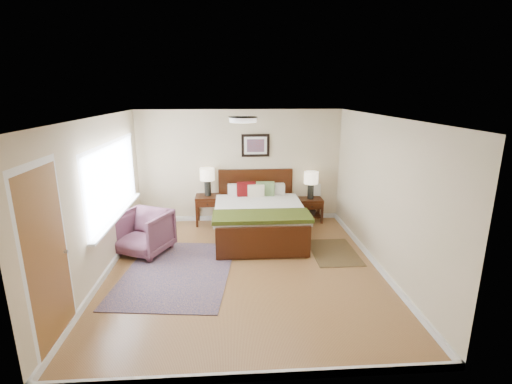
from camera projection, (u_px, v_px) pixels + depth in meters
floor at (244, 269)px, 6.20m from camera, size 5.00×5.00×0.00m
back_wall at (240, 166)px, 8.28m from camera, size 4.50×0.04×2.50m
front_wall at (253, 271)px, 3.46m from camera, size 4.50×0.04×2.50m
left_wall at (98, 200)px, 5.73m from camera, size 0.04×5.00×2.50m
right_wall at (382, 195)px, 6.02m from camera, size 0.04×5.00×2.50m
ceiling at (243, 117)px, 5.54m from camera, size 4.50×5.00×0.02m
window at (115, 181)px, 6.37m from camera, size 0.11×2.72×1.32m
door at (48, 260)px, 4.09m from camera, size 0.06×1.00×2.18m
ceil_fixture at (243, 119)px, 5.55m from camera, size 0.44×0.44×0.08m
bed at (259, 211)px, 7.46m from camera, size 1.79×2.17×1.17m
wall_art at (256, 145)px, 8.15m from camera, size 0.62×0.05×0.50m
nightstand_left at (208, 201)px, 8.18m from camera, size 0.54×0.49×0.65m
nightstand_right at (310, 207)px, 8.39m from camera, size 0.54×0.40×0.53m
lamp_left at (207, 177)px, 8.06m from camera, size 0.31×0.31×0.61m
lamp_right at (311, 180)px, 8.23m from camera, size 0.31×0.31×0.61m
armchair at (144, 232)px, 6.73m from camera, size 1.12×1.14×0.79m
rug_persian at (178, 272)px, 6.08m from camera, size 1.95×2.56×0.01m
rug_navy at (334, 252)px, 6.83m from camera, size 0.82×1.22×0.01m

